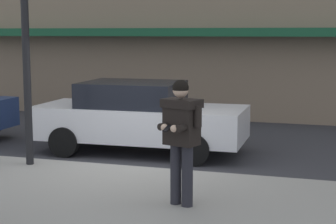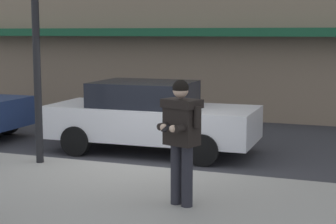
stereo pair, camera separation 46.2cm
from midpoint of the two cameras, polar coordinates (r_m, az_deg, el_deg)
name	(u,v)px [view 1 (the left image)]	position (r m, az deg, el deg)	size (l,w,h in m)	color
ground_plane	(129,170)	(10.75, -5.26, -5.90)	(80.00, 80.00, 0.00)	#333338
sidewalk	(120,219)	(7.84, -6.58, -10.74)	(32.00, 5.30, 0.14)	#99968E
curb_paint_line	(180,173)	(10.46, -0.06, -6.25)	(28.00, 0.12, 0.01)	silver
parked_sedan_mid	(139,117)	(12.14, -4.10, -0.47)	(4.55, 2.03, 1.54)	silver
man_texting_on_phone	(181,129)	(7.88, -0.33, -1.72)	(0.62, 0.65, 1.81)	#23232B
street_lamp_post	(24,2)	(10.68, -15.62, 10.73)	(0.36, 0.36, 4.88)	black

